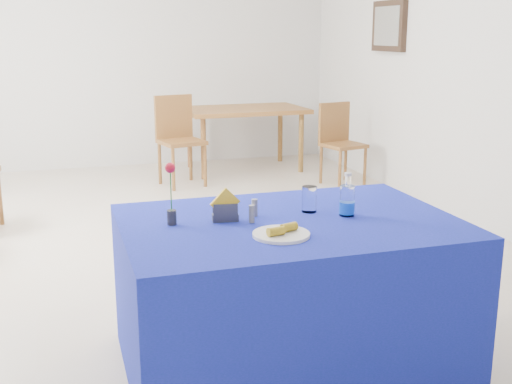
# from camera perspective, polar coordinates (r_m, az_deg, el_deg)

# --- Properties ---
(floor) EXTENTS (7.00, 7.00, 0.00)m
(floor) POSITION_cam_1_polar(r_m,az_deg,el_deg) (4.97, -5.68, -5.29)
(floor) COLOR beige
(floor) RESTS_ON ground
(room_shell) EXTENTS (7.00, 7.00, 7.00)m
(room_shell) POSITION_cam_1_polar(r_m,az_deg,el_deg) (4.69, -6.21, 15.30)
(room_shell) COLOR silver
(room_shell) RESTS_ON ground
(picture_frame) EXTENTS (0.06, 0.64, 0.52)m
(picture_frame) POSITION_cam_1_polar(r_m,az_deg,el_deg) (7.07, 11.75, 14.24)
(picture_frame) COLOR black
(picture_frame) RESTS_ON room_shell
(picture_art) EXTENTS (0.02, 0.52, 0.40)m
(picture_art) POSITION_cam_1_polar(r_m,az_deg,el_deg) (7.05, 11.57, 14.25)
(picture_art) COLOR #998C66
(picture_art) RESTS_ON room_shell
(plate) EXTENTS (0.26, 0.26, 0.01)m
(plate) POSITION_cam_1_polar(r_m,az_deg,el_deg) (2.84, 2.25, -3.79)
(plate) COLOR white
(plate) RESTS_ON blue_table
(drinking_glass) EXTENTS (0.08, 0.08, 0.13)m
(drinking_glass) POSITION_cam_1_polar(r_m,az_deg,el_deg) (3.22, 4.76, -0.64)
(drinking_glass) COLOR white
(drinking_glass) RESTS_ON blue_table
(salt_shaker) EXTENTS (0.03, 0.03, 0.08)m
(salt_shaker) POSITION_cam_1_polar(r_m,az_deg,el_deg) (3.14, -0.13, -1.40)
(salt_shaker) COLOR slate
(salt_shaker) RESTS_ON blue_table
(pepper_shaker) EXTENTS (0.03, 0.03, 0.08)m
(pepper_shaker) POSITION_cam_1_polar(r_m,az_deg,el_deg) (3.03, -0.38, -1.96)
(pepper_shaker) COLOR slate
(pepper_shaker) RESTS_ON blue_table
(blue_table) EXTENTS (1.60, 1.10, 0.76)m
(blue_table) POSITION_cam_1_polar(r_m,az_deg,el_deg) (3.22, 2.93, -8.99)
(blue_table) COLOR navy
(blue_table) RESTS_ON floor
(water_bottle) EXTENTS (0.08, 0.08, 0.21)m
(water_bottle) POSITION_cam_1_polar(r_m,az_deg,el_deg) (3.17, 8.10, -0.84)
(water_bottle) COLOR white
(water_bottle) RESTS_ON blue_table
(napkin_holder) EXTENTS (0.15, 0.07, 0.16)m
(napkin_holder) POSITION_cam_1_polar(r_m,az_deg,el_deg) (3.06, -2.76, -1.71)
(napkin_holder) COLOR #3D3D42
(napkin_holder) RESTS_ON blue_table
(rose_vase) EXTENTS (0.05, 0.05, 0.30)m
(rose_vase) POSITION_cam_1_polar(r_m,az_deg,el_deg) (3.00, -7.56, -0.28)
(rose_vase) COLOR #25252A
(rose_vase) RESTS_ON blue_table
(oak_table) EXTENTS (1.45, 0.95, 0.76)m
(oak_table) POSITION_cam_1_polar(r_m,az_deg,el_deg) (7.77, -1.05, 6.92)
(oak_table) COLOR olive
(oak_table) RESTS_ON floor
(chair_bg_left) EXTENTS (0.52, 0.52, 0.97)m
(chair_bg_left) POSITION_cam_1_polar(r_m,az_deg,el_deg) (7.08, -6.94, 5.18)
(chair_bg_left) COLOR brown
(chair_bg_left) RESTS_ON floor
(chair_bg_right) EXTENTS (0.48, 0.48, 0.89)m
(chair_bg_right) POSITION_cam_1_polar(r_m,az_deg,el_deg) (7.12, 7.40, 4.83)
(chair_bg_right) COLOR brown
(chair_bg_right) RESTS_ON floor
(banana_pieces) EXTENTS (0.16, 0.10, 0.04)m
(banana_pieces) POSITION_cam_1_polar(r_m,az_deg,el_deg) (2.83, 2.39, -3.32)
(banana_pieces) COLOR yellow
(banana_pieces) RESTS_ON plate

